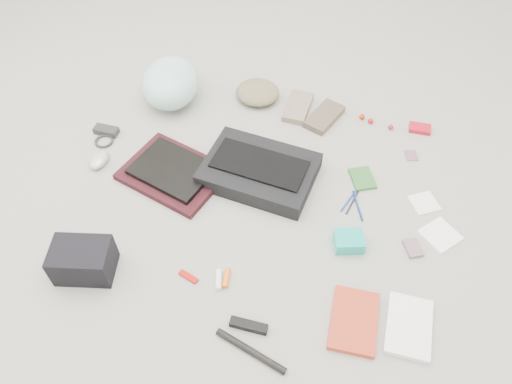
% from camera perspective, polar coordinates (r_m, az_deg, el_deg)
% --- Properties ---
extents(ground_plane, '(4.00, 4.00, 0.00)m').
position_cam_1_polar(ground_plane, '(2.05, 0.00, -0.89)').
color(ground_plane, gray).
extents(messenger_bag, '(0.51, 0.40, 0.08)m').
position_cam_1_polar(messenger_bag, '(2.10, 0.38, 2.40)').
color(messenger_bag, black).
rests_on(messenger_bag, ground_plane).
extents(bag_flap, '(0.41, 0.24, 0.01)m').
position_cam_1_polar(bag_flap, '(2.07, 0.38, 3.20)').
color(bag_flap, black).
rests_on(bag_flap, messenger_bag).
extents(laptop_sleeve, '(0.49, 0.43, 0.03)m').
position_cam_1_polar(laptop_sleeve, '(2.15, -9.42, 2.12)').
color(laptop_sleeve, black).
rests_on(laptop_sleeve, ground_plane).
extents(laptop, '(0.38, 0.33, 0.02)m').
position_cam_1_polar(laptop, '(2.13, -9.50, 2.57)').
color(laptop, black).
rests_on(laptop, laptop_sleeve).
extents(bike_helmet, '(0.32, 0.38, 0.20)m').
position_cam_1_polar(bike_helmet, '(2.46, -9.75, 12.21)').
color(bike_helmet, '#A6DCDB').
rests_on(bike_helmet, ground_plane).
extents(beanie, '(0.24, 0.23, 0.07)m').
position_cam_1_polar(beanie, '(2.47, 0.19, 11.33)').
color(beanie, '#6C6349').
rests_on(beanie, ground_plane).
extents(mitten_left, '(0.12, 0.22, 0.03)m').
position_cam_1_polar(mitten_left, '(2.43, 4.81, 9.63)').
color(mitten_left, '#806E5D').
rests_on(mitten_left, ground_plane).
extents(mitten_right, '(0.18, 0.24, 0.03)m').
position_cam_1_polar(mitten_right, '(2.39, 7.82, 8.51)').
color(mitten_right, brown).
rests_on(mitten_right, ground_plane).
extents(power_brick, '(0.11, 0.06, 0.03)m').
position_cam_1_polar(power_brick, '(2.40, -16.74, 6.74)').
color(power_brick, black).
rests_on(power_brick, ground_plane).
extents(cable_coil, '(0.10, 0.10, 0.01)m').
position_cam_1_polar(cable_coil, '(2.37, -16.98, 5.58)').
color(cable_coil, black).
rests_on(cable_coil, ground_plane).
extents(mouse, '(0.08, 0.12, 0.04)m').
position_cam_1_polar(mouse, '(2.27, -17.48, 3.53)').
color(mouse, '#A9A9A9').
rests_on(mouse, ground_plane).
extents(camera_bag, '(0.23, 0.18, 0.14)m').
position_cam_1_polar(camera_bag, '(1.91, -19.16, -7.39)').
color(camera_bag, black).
rests_on(camera_bag, ground_plane).
extents(multitool, '(0.08, 0.05, 0.01)m').
position_cam_1_polar(multitool, '(1.86, -7.73, -9.57)').
color(multitool, '#9C0B04').
rests_on(multitool, ground_plane).
extents(toiletry_tube_white, '(0.04, 0.08, 0.02)m').
position_cam_1_polar(toiletry_tube_white, '(1.83, -4.29, -9.95)').
color(toiletry_tube_white, silver).
rests_on(toiletry_tube_white, ground_plane).
extents(toiletry_tube_orange, '(0.03, 0.08, 0.02)m').
position_cam_1_polar(toiletry_tube_orange, '(1.84, -3.40, -9.78)').
color(toiletry_tube_orange, orange).
rests_on(toiletry_tube_orange, ground_plane).
extents(u_lock, '(0.13, 0.04, 0.03)m').
position_cam_1_polar(u_lock, '(1.75, -0.84, -15.02)').
color(u_lock, black).
rests_on(u_lock, ground_plane).
extents(bike_pump, '(0.25, 0.11, 0.02)m').
position_cam_1_polar(bike_pump, '(1.71, -0.61, -17.71)').
color(bike_pump, black).
rests_on(bike_pump, ground_plane).
extents(book_red, '(0.16, 0.24, 0.02)m').
position_cam_1_polar(book_red, '(1.79, 11.13, -14.24)').
color(book_red, red).
rests_on(book_red, ground_plane).
extents(book_white, '(0.16, 0.23, 0.02)m').
position_cam_1_polar(book_white, '(1.82, 17.06, -14.48)').
color(book_white, white).
rests_on(book_white, ground_plane).
extents(notepad, '(0.13, 0.15, 0.01)m').
position_cam_1_polar(notepad, '(2.16, 12.06, 1.51)').
color(notepad, '#285D27').
rests_on(notepad, ground_plane).
extents(pen_blue, '(0.05, 0.12, 0.01)m').
position_cam_1_polar(pen_blue, '(2.08, 10.50, -1.03)').
color(pen_blue, navy).
rests_on(pen_blue, ground_plane).
extents(pen_black, '(0.04, 0.13, 0.01)m').
position_cam_1_polar(pen_black, '(2.07, 10.95, -1.18)').
color(pen_black, black).
rests_on(pen_black, ground_plane).
extents(pen_navy, '(0.06, 0.15, 0.01)m').
position_cam_1_polar(pen_navy, '(2.07, 11.54, -1.54)').
color(pen_navy, navy).
rests_on(pen_navy, ground_plane).
extents(accordion_wallet, '(0.13, 0.11, 0.05)m').
position_cam_1_polar(accordion_wallet, '(1.93, 10.57, -5.56)').
color(accordion_wallet, '#14AEA0').
rests_on(accordion_wallet, ground_plane).
extents(card_deck, '(0.08, 0.10, 0.02)m').
position_cam_1_polar(card_deck, '(1.99, 17.49, -6.13)').
color(card_deck, slate).
rests_on(card_deck, ground_plane).
extents(napkin_top, '(0.14, 0.14, 0.01)m').
position_cam_1_polar(napkin_top, '(2.15, 18.67, -1.20)').
color(napkin_top, white).
rests_on(napkin_top, ground_plane).
extents(napkin_bottom, '(0.18, 0.18, 0.01)m').
position_cam_1_polar(napkin_bottom, '(2.07, 20.33, -4.62)').
color(napkin_bottom, white).
rests_on(napkin_bottom, ground_plane).
extents(lollipop_a, '(0.03, 0.03, 0.03)m').
position_cam_1_polar(lollipop_a, '(2.43, 12.01, 8.41)').
color(lollipop_a, red).
rests_on(lollipop_a, ground_plane).
extents(lollipop_b, '(0.03, 0.03, 0.03)m').
position_cam_1_polar(lollipop_b, '(2.42, 12.97, 7.92)').
color(lollipop_b, '#AD0A17').
rests_on(lollipop_b, ground_plane).
extents(lollipop_c, '(0.03, 0.03, 0.02)m').
position_cam_1_polar(lollipop_c, '(2.41, 15.15, 7.18)').
color(lollipop_c, maroon).
rests_on(lollipop_c, ground_plane).
extents(altoids_tin, '(0.10, 0.06, 0.02)m').
position_cam_1_polar(altoids_tin, '(2.44, 18.22, 6.92)').
color(altoids_tin, '#AD0F23').
rests_on(altoids_tin, ground_plane).
extents(stamp_sheet, '(0.07, 0.07, 0.00)m').
position_cam_1_polar(stamp_sheet, '(2.32, 17.33, 3.99)').
color(stamp_sheet, '#7B5267').
rests_on(stamp_sheet, ground_plane).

